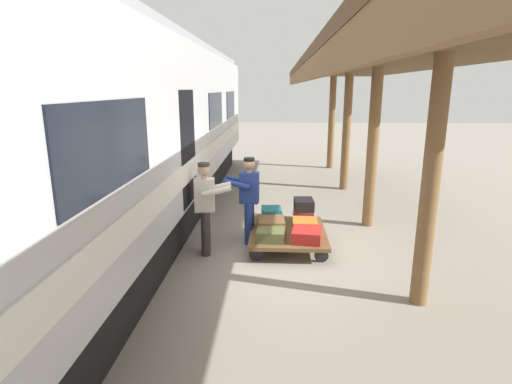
{
  "coord_description": "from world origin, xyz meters",
  "views": [
    {
      "loc": [
        0.19,
        7.08,
        2.98
      ],
      "look_at": [
        0.56,
        -0.06,
        1.15
      ],
      "focal_mm": 28.62,
      "sensor_mm": 36.0,
      "label": 1
    }
  ],
  "objects_px": {
    "suitcase_red_plastic": "(307,235)",
    "suitcase_olive_duffel": "(271,234)",
    "suitcase_brown_leather": "(271,224)",
    "suitcase_black_hardshell": "(304,204)",
    "porter_in_overalls": "(248,197)",
    "suitcase_teal_softside": "(272,215)",
    "suitcase_orange_carryall": "(305,225)",
    "porter_by_door": "(206,205)",
    "suitcase_burgundy_valise": "(303,216)",
    "train_car": "(105,141)",
    "luggage_cart": "(288,233)"
  },
  "relations": [
    {
      "from": "suitcase_red_plastic",
      "to": "suitcase_olive_duffel",
      "type": "bearing_deg",
      "value": 0.0
    },
    {
      "from": "suitcase_brown_leather",
      "to": "suitcase_black_hardshell",
      "type": "distance_m",
      "value": 0.86
    },
    {
      "from": "porter_in_overalls",
      "to": "suitcase_teal_softside",
      "type": "bearing_deg",
      "value": -141.6
    },
    {
      "from": "suitcase_orange_carryall",
      "to": "porter_by_door",
      "type": "xyz_separation_m",
      "value": [
        1.82,
        0.44,
        0.5
      ]
    },
    {
      "from": "suitcase_teal_softside",
      "to": "suitcase_burgundy_valise",
      "type": "distance_m",
      "value": 0.65
    },
    {
      "from": "train_car",
      "to": "suitcase_olive_duffel",
      "type": "xyz_separation_m",
      "value": [
        -2.97,
        0.14,
        -1.65
      ]
    },
    {
      "from": "luggage_cart",
      "to": "suitcase_orange_carryall",
      "type": "height_order",
      "value": "suitcase_orange_carryall"
    },
    {
      "from": "porter_by_door",
      "to": "porter_in_overalls",
      "type": "bearing_deg",
      "value": -141.21
    },
    {
      "from": "suitcase_teal_softside",
      "to": "train_car",
      "type": "bearing_deg",
      "value": 16.27
    },
    {
      "from": "suitcase_teal_softside",
      "to": "suitcase_orange_carryall",
      "type": "relative_size",
      "value": 0.95
    },
    {
      "from": "suitcase_black_hardshell",
      "to": "suitcase_olive_duffel",
      "type": "bearing_deg",
      "value": 57.16
    },
    {
      "from": "suitcase_red_plastic",
      "to": "suitcase_black_hardshell",
      "type": "relative_size",
      "value": 1.25
    },
    {
      "from": "suitcase_olive_duffel",
      "to": "suitcase_teal_softside",
      "type": "bearing_deg",
      "value": -90.0
    },
    {
      "from": "suitcase_burgundy_valise",
      "to": "porter_in_overalls",
      "type": "relative_size",
      "value": 0.28
    },
    {
      "from": "suitcase_black_hardshell",
      "to": "luggage_cart",
      "type": "bearing_deg",
      "value": 57.13
    },
    {
      "from": "porter_by_door",
      "to": "luggage_cart",
      "type": "bearing_deg",
      "value": -163.75
    },
    {
      "from": "suitcase_brown_leather",
      "to": "suitcase_red_plastic",
      "type": "bearing_deg",
      "value": 142.19
    },
    {
      "from": "porter_in_overalls",
      "to": "suitcase_olive_duffel",
      "type": "bearing_deg",
      "value": 124.8
    },
    {
      "from": "suitcase_olive_duffel",
      "to": "porter_by_door",
      "type": "relative_size",
      "value": 0.3
    },
    {
      "from": "train_car",
      "to": "suitcase_orange_carryall",
      "type": "bearing_deg",
      "value": -174.25
    },
    {
      "from": "train_car",
      "to": "suitcase_orange_carryall",
      "type": "distance_m",
      "value": 3.98
    },
    {
      "from": "train_car",
      "to": "porter_by_door",
      "type": "xyz_separation_m",
      "value": [
        -1.79,
        0.07,
        -1.14
      ]
    },
    {
      "from": "suitcase_orange_carryall",
      "to": "suitcase_black_hardshell",
      "type": "height_order",
      "value": "suitcase_black_hardshell"
    },
    {
      "from": "suitcase_orange_carryall",
      "to": "suitcase_burgundy_valise",
      "type": "height_order",
      "value": "suitcase_burgundy_valise"
    },
    {
      "from": "luggage_cart",
      "to": "porter_in_overalls",
      "type": "bearing_deg",
      "value": -10.65
    },
    {
      "from": "train_car",
      "to": "suitcase_red_plastic",
      "type": "xyz_separation_m",
      "value": [
        -3.61,
        0.14,
        -1.64
      ]
    },
    {
      "from": "luggage_cart",
      "to": "suitcase_teal_softside",
      "type": "bearing_deg",
      "value": -57.2
    },
    {
      "from": "luggage_cart",
      "to": "suitcase_teal_softside",
      "type": "relative_size",
      "value": 3.85
    },
    {
      "from": "train_car",
      "to": "suitcase_black_hardshell",
      "type": "relative_size",
      "value": 39.78
    },
    {
      "from": "porter_in_overalls",
      "to": "suitcase_brown_leather",
      "type": "bearing_deg",
      "value": 162.09
    },
    {
      "from": "suitcase_olive_duffel",
      "to": "porter_in_overalls",
      "type": "height_order",
      "value": "porter_in_overalls"
    },
    {
      "from": "suitcase_olive_duffel",
      "to": "suitcase_brown_leather",
      "type": "xyz_separation_m",
      "value": [
        0.0,
        -0.5,
        0.02
      ]
    },
    {
      "from": "train_car",
      "to": "suitcase_orange_carryall",
      "type": "height_order",
      "value": "train_car"
    },
    {
      "from": "train_car",
      "to": "suitcase_black_hardshell",
      "type": "height_order",
      "value": "train_car"
    },
    {
      "from": "suitcase_burgundy_valise",
      "to": "suitcase_orange_carryall",
      "type": "bearing_deg",
      "value": 90.0
    },
    {
      "from": "train_car",
      "to": "suitcase_red_plastic",
      "type": "height_order",
      "value": "train_car"
    },
    {
      "from": "suitcase_orange_carryall",
      "to": "suitcase_red_plastic",
      "type": "height_order",
      "value": "suitcase_orange_carryall"
    },
    {
      "from": "suitcase_burgundy_valise",
      "to": "luggage_cart",
      "type": "bearing_deg",
      "value": 57.2
    },
    {
      "from": "suitcase_teal_softside",
      "to": "luggage_cart",
      "type": "bearing_deg",
      "value": 122.8
    },
    {
      "from": "train_car",
      "to": "suitcase_black_hardshell",
      "type": "distance_m",
      "value": 3.96
    },
    {
      "from": "porter_by_door",
      "to": "train_car",
      "type": "bearing_deg",
      "value": -2.3
    },
    {
      "from": "suitcase_red_plastic",
      "to": "suitcase_burgundy_valise",
      "type": "height_order",
      "value": "suitcase_burgundy_valise"
    },
    {
      "from": "train_car",
      "to": "suitcase_olive_duffel",
      "type": "bearing_deg",
      "value": 177.34
    },
    {
      "from": "train_car",
      "to": "suitcase_brown_leather",
      "type": "bearing_deg",
      "value": -173.0
    },
    {
      "from": "suitcase_orange_carryall",
      "to": "suitcase_red_plastic",
      "type": "distance_m",
      "value": 0.5
    },
    {
      "from": "luggage_cart",
      "to": "suitcase_black_hardshell",
      "type": "height_order",
      "value": "suitcase_black_hardshell"
    },
    {
      "from": "suitcase_black_hardshell",
      "to": "suitcase_burgundy_valise",
      "type": "bearing_deg",
      "value": 48.68
    },
    {
      "from": "suitcase_brown_leather",
      "to": "porter_by_door",
      "type": "distance_m",
      "value": 1.34
    },
    {
      "from": "suitcase_teal_softside",
      "to": "porter_by_door",
      "type": "xyz_separation_m",
      "value": [
        1.17,
        0.94,
        0.46
      ]
    },
    {
      "from": "porter_in_overalls",
      "to": "suitcase_black_hardshell",
      "type": "bearing_deg",
      "value": -161.86
    }
  ]
}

